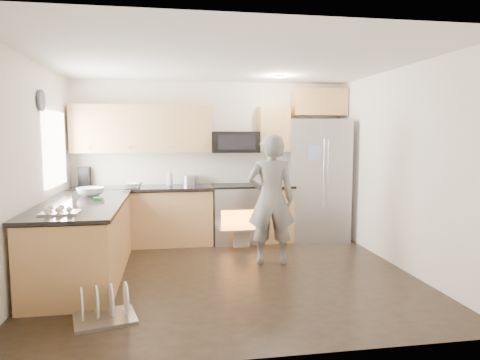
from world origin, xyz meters
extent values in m
plane|color=black|center=(0.00, 0.00, 0.00)|extent=(4.50, 4.50, 0.00)
cube|color=white|center=(0.00, 2.00, 1.30)|extent=(4.50, 0.04, 2.60)
cube|color=white|center=(0.00, -2.00, 1.30)|extent=(4.50, 0.04, 2.60)
cube|color=white|center=(-2.25, 0.00, 1.30)|extent=(0.04, 4.00, 2.60)
cube|color=white|center=(2.25, 0.00, 1.30)|extent=(0.04, 4.00, 2.60)
cube|color=white|center=(0.00, 0.00, 2.60)|extent=(4.50, 4.00, 0.04)
cube|color=white|center=(-2.23, 1.00, 1.55)|extent=(0.04, 1.00, 1.00)
cylinder|color=#FFE9CC|center=(0.90, 1.10, 2.58)|extent=(0.14, 0.14, 0.02)
cylinder|color=#474754|center=(-2.22, 0.45, 2.15)|extent=(0.03, 0.26, 0.26)
cube|color=#C3824E|center=(-1.12, 1.70, 0.43)|extent=(2.15, 0.60, 0.87)
cube|color=black|center=(-1.12, 1.69, 0.91)|extent=(2.19, 0.64, 0.04)
cube|color=#C3824E|center=(1.00, 1.70, 0.43)|extent=(0.50, 0.60, 0.87)
cube|color=black|center=(1.00, 1.69, 0.91)|extent=(0.54, 0.64, 0.04)
cube|color=#C3824E|center=(-1.12, 1.83, 1.83)|extent=(2.16, 0.33, 0.74)
cube|color=#C3824E|center=(1.00, 1.83, 1.83)|extent=(0.50, 0.33, 0.74)
cube|color=#C3824E|center=(1.78, 1.83, 2.28)|extent=(0.90, 0.33, 0.44)
imported|color=silver|center=(-1.28, 1.61, 0.96)|extent=(0.32, 0.32, 0.08)
imported|color=white|center=(-0.71, 1.79, 1.06)|extent=(0.10, 0.10, 0.27)
imported|color=white|center=(-1.19, 1.54, 0.97)|extent=(0.13, 0.13, 0.10)
cylinder|color=#B7B7BC|center=(-0.40, 1.87, 1.00)|extent=(0.23, 0.23, 0.16)
cube|color=black|center=(-2.03, 1.89, 1.08)|extent=(0.16, 0.20, 0.31)
cylinder|color=#B7B7BC|center=(0.99, 1.77, 0.96)|extent=(0.09, 0.09, 0.07)
cube|color=#C3824E|center=(-1.75, 0.25, 0.43)|extent=(0.90, 2.30, 0.87)
cube|color=black|center=(-1.75, 0.25, 0.91)|extent=(0.96, 2.36, 0.04)
imported|color=white|center=(-1.75, 0.81, 0.98)|extent=(0.36, 0.36, 0.11)
cube|color=green|center=(-1.61, 0.46, 0.94)|extent=(0.09, 0.06, 0.03)
cube|color=#B7B7BC|center=(-1.83, -0.50, 0.97)|extent=(0.38, 0.29, 0.08)
cube|color=#B7B7BC|center=(0.35, 1.68, 0.45)|extent=(0.76, 0.62, 0.90)
cube|color=black|center=(0.35, 1.68, 0.92)|extent=(0.76, 0.60, 0.03)
cube|color=orange|center=(0.35, 1.36, 0.40)|extent=(0.56, 0.02, 0.34)
cube|color=#B7B7BC|center=(0.35, 1.20, 0.32)|extent=(0.70, 0.34, 0.03)
cube|color=white|center=(0.35, 1.15, 0.18)|extent=(0.24, 0.03, 0.28)
cube|color=black|center=(0.35, 1.80, 1.62)|extent=(0.76, 0.40, 0.34)
cube|color=#B7B7BC|center=(1.73, 1.70, 0.99)|extent=(1.09, 0.91, 1.99)
cylinder|color=#B7B7BC|center=(1.70, 1.31, 1.13)|extent=(0.03, 0.03, 1.08)
cylinder|color=#B7B7BC|center=(1.76, 1.31, 1.13)|extent=(0.03, 0.03, 1.08)
cube|color=#F990D7|center=(1.95, 1.32, 0.92)|extent=(0.26, 0.05, 0.32)
cube|color=#909FE7|center=(1.54, 1.32, 1.46)|extent=(0.19, 0.04, 0.24)
imported|color=gray|center=(0.63, 0.43, 0.87)|extent=(0.69, 0.50, 1.75)
cube|color=#B7B7BC|center=(-1.32, -1.09, 0.02)|extent=(0.64, 0.56, 0.03)
cylinder|color=white|center=(-1.52, -1.14, 0.19)|extent=(0.09, 0.30, 0.31)
cylinder|color=white|center=(-1.39, -1.10, 0.19)|extent=(0.09, 0.30, 0.31)
cylinder|color=white|center=(-1.26, -1.07, 0.19)|extent=(0.09, 0.30, 0.31)
cylinder|color=white|center=(-1.13, -1.04, 0.19)|extent=(0.09, 0.30, 0.31)
camera|label=1|loc=(-0.69, -5.10, 1.73)|focal=32.00mm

